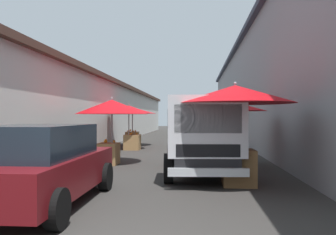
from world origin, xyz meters
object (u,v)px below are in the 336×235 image
(fruit_stall_far_left, at_px, (227,113))
(vendor_by_crates, at_px, (218,129))
(fruit_stall_near_left, at_px, (111,112))
(fruit_stall_near_right, at_px, (132,115))
(fruit_stall_far_right, at_px, (236,104))
(fruit_stall_mid_lane, at_px, (129,116))
(delivery_truck, at_px, (203,138))
(hatchback_car, at_px, (39,165))

(fruit_stall_far_left, xyz_separation_m, vendor_by_crates, (8.16, -0.18, -0.79))
(fruit_stall_near_left, bearing_deg, fruit_stall_near_right, 5.29)
(fruit_stall_far_right, bearing_deg, fruit_stall_far_left, -1.29)
(fruit_stall_mid_lane, bearing_deg, fruit_stall_near_right, 7.22)
(fruit_stall_near_left, height_order, delivery_truck, fruit_stall_near_left)
(fruit_stall_near_right, bearing_deg, fruit_stall_far_right, -157.60)
(hatchback_car, bearing_deg, fruit_stall_near_left, 0.89)
(fruit_stall_far_left, distance_m, delivery_truck, 2.72)
(fruit_stall_near_right, height_order, vendor_by_crates, fruit_stall_near_right)
(vendor_by_crates, bearing_deg, fruit_stall_near_right, 97.89)
(fruit_stall_far_left, bearing_deg, hatchback_car, 145.51)
(hatchback_car, bearing_deg, fruit_stall_far_right, -60.24)
(fruit_stall_near_right, xyz_separation_m, fruit_stall_far_right, (-10.90, -4.49, 0.16))
(fruit_stall_mid_lane, xyz_separation_m, hatchback_car, (-10.75, -0.49, -0.92))
(vendor_by_crates, bearing_deg, fruit_stall_near_left, 153.31)
(fruit_stall_near_right, bearing_deg, fruit_stall_mid_lane, -172.78)
(fruit_stall_near_left, bearing_deg, delivery_truck, -130.04)
(fruit_stall_far_right, height_order, vendor_by_crates, fruit_stall_far_right)
(fruit_stall_mid_lane, distance_m, fruit_stall_far_left, 6.75)
(fruit_stall_far_right, bearing_deg, hatchback_car, 119.76)
(fruit_stall_far_right, relative_size, vendor_by_crates, 1.67)
(fruit_stall_mid_lane, height_order, fruit_stall_far_left, fruit_stall_mid_lane)
(hatchback_car, distance_m, vendor_by_crates, 14.25)
(fruit_stall_near_right, distance_m, hatchback_car, 13.09)
(fruit_stall_mid_lane, xyz_separation_m, delivery_truck, (-7.72, -3.47, -0.62))
(hatchback_car, relative_size, delivery_truck, 0.78)
(hatchback_car, height_order, vendor_by_crates, vendor_by_crates)
(fruit_stall_far_right, xyz_separation_m, delivery_truck, (0.90, 0.74, -0.85))
(fruit_stall_far_right, height_order, fruit_stall_mid_lane, fruit_stall_far_right)
(fruit_stall_near_left, bearing_deg, fruit_stall_far_right, -132.41)
(fruit_stall_far_right, height_order, hatchback_car, fruit_stall_far_right)
(fruit_stall_far_left, relative_size, delivery_truck, 0.52)
(fruit_stall_far_right, relative_size, fruit_stall_mid_lane, 1.22)
(hatchback_car, xyz_separation_m, vendor_by_crates, (13.69, -3.98, 0.21))
(fruit_stall_far_right, bearing_deg, delivery_truck, 39.38)
(fruit_stall_near_right, relative_size, fruit_stall_far_left, 1.02)
(fruit_stall_far_right, distance_m, vendor_by_crates, 11.60)
(vendor_by_crates, bearing_deg, fruit_stall_mid_lane, 123.36)
(hatchback_car, bearing_deg, fruit_stall_near_right, 3.41)
(delivery_truck, bearing_deg, fruit_stall_mid_lane, 24.17)
(fruit_stall_near_left, distance_m, hatchback_car, 5.70)
(delivery_truck, height_order, vendor_by_crates, delivery_truck)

